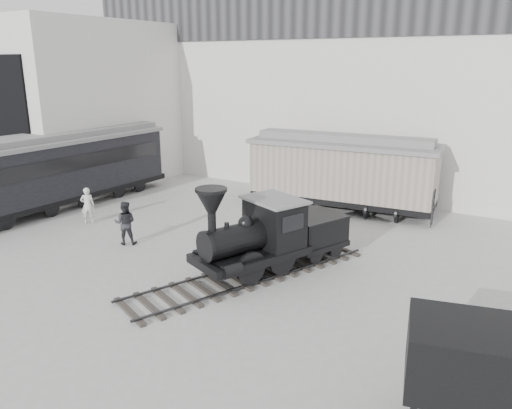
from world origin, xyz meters
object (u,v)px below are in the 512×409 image
Objects in this scene: visitor_a at (88,205)px; visitor_b at (125,223)px; passenger_coach at (60,169)px; locomotive at (267,239)px; coal_hopper at (467,366)px; boxcar at (342,171)px.

visitor_b is (3.34, -1.04, 0.05)m from visitor_a.
passenger_coach is 7.86× the size of visitor_a.
locomotive is at bearing 135.22° from visitor_a.
locomotive is at bearing -5.49° from passenger_coach.
visitor_b is 0.69× the size of coal_hopper.
boxcar is at bearing 31.34° from passenger_coach.
boxcar is 10.39m from visitor_b.
locomotive is 0.71× the size of passenger_coach.
passenger_coach reaches higher than coal_hopper.
passenger_coach is 20.59m from coal_hopper.
boxcar is at bearing 117.06° from locomotive.
passenger_coach is at bearing -52.34° from visitor_b.
passenger_coach reaches higher than locomotive.
visitor_a is at bearing -160.63° from locomotive.
boxcar reaches higher than visitor_a.
coal_hopper is at bearing -64.70° from boxcar.
visitor_b is (-5.38, -8.83, -1.04)m from boxcar.
visitor_a is 3.50m from visitor_b.
coal_hopper reaches higher than visitor_b.
passenger_coach is at bearing -165.17° from locomotive.
boxcar reaches higher than visitor_b.
passenger_coach is at bearing -62.18° from visitor_a.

